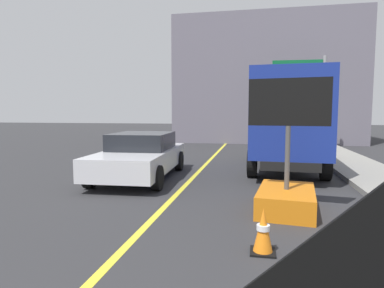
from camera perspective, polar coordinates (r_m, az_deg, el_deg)
lane_center_stripe at (r=4.33m, az=-17.87°, el=-22.54°), size 0.14×36.00×0.01m
arrow_board_trailer at (r=7.09m, az=16.01°, el=-7.27°), size 1.60×1.92×2.70m
box_truck at (r=12.23m, az=16.05°, el=4.16°), size 2.69×6.95×3.27m
pickup_car at (r=10.31m, az=-8.83°, el=-1.95°), size 2.23×4.71×1.38m
highway_guide_sign at (r=18.95m, az=19.49°, el=9.43°), size 2.79×0.23×5.00m
far_building_block at (r=25.49m, az=12.53°, el=10.16°), size 12.19×8.35×8.30m
traffic_cone_mid_lane at (r=5.00m, az=12.18°, el=-14.48°), size 0.36×0.36×0.66m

